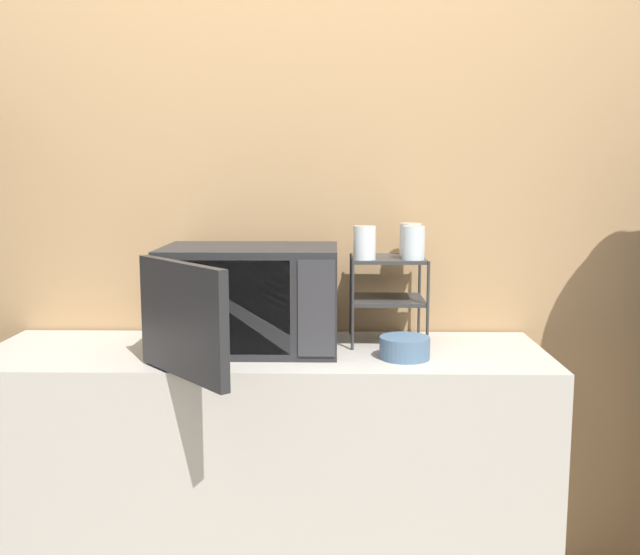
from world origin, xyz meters
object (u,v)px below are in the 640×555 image
object	(u,v)px
microwave	(247,299)
dish_rack	(388,281)
glass_back_right	(410,239)
glass_front_right	(413,243)
bowl	(405,348)
glass_front_left	(365,243)

from	to	relation	value
microwave	dish_rack	xyz separation A→B (m)	(0.47, 0.12, 0.04)
microwave	glass_back_right	world-z (taller)	glass_back_right
microwave	glass_front_right	xyz separation A→B (m)	(0.54, 0.05, 0.18)
glass_front_right	bowl	world-z (taller)	glass_front_right
dish_rack	glass_back_right	world-z (taller)	glass_back_right
glass_front_right	bowl	size ratio (longest dim) A/B	0.70
glass_front_left	microwave	bearing A→B (deg)	-172.97
dish_rack	bowl	world-z (taller)	dish_rack
dish_rack	glass_front_right	xyz separation A→B (m)	(0.08, -0.07, 0.14)
microwave	bowl	world-z (taller)	microwave
microwave	dish_rack	distance (m)	0.48
dish_rack	glass_front_right	world-z (taller)	glass_front_right
glass_back_right	dish_rack	bearing A→B (deg)	-139.55
glass_front_left	glass_back_right	size ratio (longest dim) A/B	1.00
glass_front_right	glass_back_right	bearing A→B (deg)	88.16
bowl	dish_rack	bearing A→B (deg)	99.84
glass_front_left	bowl	size ratio (longest dim) A/B	0.70
microwave	glass_back_right	bearing A→B (deg)	18.77
dish_rack	glass_back_right	bearing A→B (deg)	40.45
dish_rack	glass_back_right	xyz separation A→B (m)	(0.08, 0.07, 0.14)
microwave	glass_front_right	bearing A→B (deg)	4.87
glass_front_left	bowl	world-z (taller)	glass_front_left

